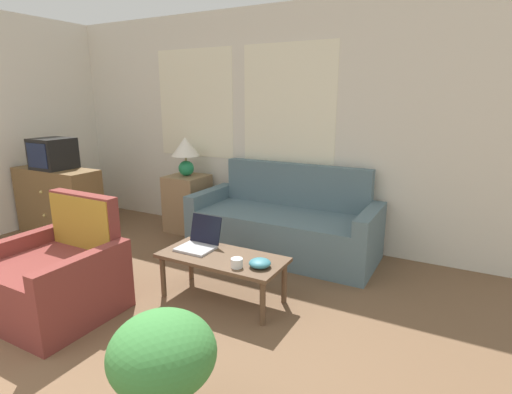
{
  "coord_description": "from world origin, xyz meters",
  "views": [
    {
      "loc": [
        2.39,
        -0.32,
        1.63
      ],
      "look_at": [
        0.72,
        2.76,
        0.75
      ],
      "focal_mm": 28.0,
      "sensor_mm": 36.0,
      "label": 1
    }
  ],
  "objects_px": {
    "laptop": "(200,241)",
    "potted_plant": "(163,361)",
    "coffee_table": "(222,261)",
    "table_lamp": "(186,151)",
    "cup_navy": "(237,263)",
    "television": "(53,154)",
    "armchair": "(58,279)",
    "couch": "(285,226)",
    "snack_bowl": "(260,263)"
  },
  "relations": [
    {
      "from": "coffee_table",
      "to": "laptop",
      "type": "height_order",
      "value": "laptop"
    },
    {
      "from": "coffee_table",
      "to": "snack_bowl",
      "type": "distance_m",
      "value": 0.38
    },
    {
      "from": "couch",
      "to": "television",
      "type": "xyz_separation_m",
      "value": [
        -2.65,
        -0.76,
        0.7
      ]
    },
    {
      "from": "cup_navy",
      "to": "potted_plant",
      "type": "distance_m",
      "value": 1.18
    },
    {
      "from": "cup_navy",
      "to": "television",
      "type": "bearing_deg",
      "value": 168.63
    },
    {
      "from": "television",
      "to": "potted_plant",
      "type": "distance_m",
      "value": 3.63
    },
    {
      "from": "table_lamp",
      "to": "laptop",
      "type": "bearing_deg",
      "value": -48.51
    },
    {
      "from": "couch",
      "to": "television",
      "type": "distance_m",
      "value": 2.85
    },
    {
      "from": "laptop",
      "to": "potted_plant",
      "type": "xyz_separation_m",
      "value": [
        0.77,
        -1.34,
        -0.03
      ]
    },
    {
      "from": "coffee_table",
      "to": "cup_navy",
      "type": "bearing_deg",
      "value": -31.23
    },
    {
      "from": "table_lamp",
      "to": "cup_navy",
      "type": "xyz_separation_m",
      "value": [
        1.58,
        -1.43,
        -0.58
      ]
    },
    {
      "from": "armchair",
      "to": "television",
      "type": "relative_size",
      "value": 2.15
    },
    {
      "from": "television",
      "to": "potted_plant",
      "type": "xyz_separation_m",
      "value": [
        3.14,
        -1.72,
        -0.58
      ]
    },
    {
      "from": "television",
      "to": "cup_navy",
      "type": "distance_m",
      "value": 2.97
    },
    {
      "from": "cup_navy",
      "to": "snack_bowl",
      "type": "relative_size",
      "value": 0.54
    },
    {
      "from": "couch",
      "to": "table_lamp",
      "type": "distance_m",
      "value": 1.55
    },
    {
      "from": "couch",
      "to": "potted_plant",
      "type": "height_order",
      "value": "couch"
    },
    {
      "from": "couch",
      "to": "laptop",
      "type": "bearing_deg",
      "value": -103.74
    },
    {
      "from": "armchair",
      "to": "potted_plant",
      "type": "xyz_separation_m",
      "value": [
        1.51,
        -0.52,
        0.14
      ]
    },
    {
      "from": "television",
      "to": "table_lamp",
      "type": "xyz_separation_m",
      "value": [
        1.28,
        0.85,
        0.01
      ]
    },
    {
      "from": "armchair",
      "to": "potted_plant",
      "type": "height_order",
      "value": "armchair"
    },
    {
      "from": "armchair",
      "to": "television",
      "type": "xyz_separation_m",
      "value": [
        -1.63,
        1.2,
        0.71
      ]
    },
    {
      "from": "couch",
      "to": "coffee_table",
      "type": "height_order",
      "value": "couch"
    },
    {
      "from": "television",
      "to": "armchair",
      "type": "bearing_deg",
      "value": -36.43
    },
    {
      "from": "cup_navy",
      "to": "potted_plant",
      "type": "height_order",
      "value": "potted_plant"
    },
    {
      "from": "laptop",
      "to": "cup_navy",
      "type": "relative_size",
      "value": 3.45
    },
    {
      "from": "potted_plant",
      "to": "cup_navy",
      "type": "bearing_deg",
      "value": 103.69
    },
    {
      "from": "television",
      "to": "snack_bowl",
      "type": "relative_size",
      "value": 2.46
    },
    {
      "from": "table_lamp",
      "to": "potted_plant",
      "type": "distance_m",
      "value": 3.23
    },
    {
      "from": "table_lamp",
      "to": "coffee_table",
      "type": "bearing_deg",
      "value": -43.64
    },
    {
      "from": "table_lamp",
      "to": "snack_bowl",
      "type": "bearing_deg",
      "value": -37.8
    },
    {
      "from": "table_lamp",
      "to": "television",
      "type": "bearing_deg",
      "value": -146.36
    },
    {
      "from": "couch",
      "to": "table_lamp",
      "type": "bearing_deg",
      "value": 176.24
    },
    {
      "from": "television",
      "to": "snack_bowl",
      "type": "bearing_deg",
      "value": -9.2
    },
    {
      "from": "table_lamp",
      "to": "cup_navy",
      "type": "distance_m",
      "value": 2.21
    },
    {
      "from": "armchair",
      "to": "laptop",
      "type": "distance_m",
      "value": 1.12
    },
    {
      "from": "table_lamp",
      "to": "laptop",
      "type": "height_order",
      "value": "table_lamp"
    },
    {
      "from": "couch",
      "to": "television",
      "type": "height_order",
      "value": "television"
    },
    {
      "from": "laptop",
      "to": "cup_navy",
      "type": "xyz_separation_m",
      "value": [
        0.49,
        -0.2,
        -0.02
      ]
    },
    {
      "from": "coffee_table",
      "to": "laptop",
      "type": "xyz_separation_m",
      "value": [
        -0.27,
        0.06,
        0.1
      ]
    },
    {
      "from": "coffee_table",
      "to": "potted_plant",
      "type": "relative_size",
      "value": 1.61
    },
    {
      "from": "armchair",
      "to": "snack_bowl",
      "type": "xyz_separation_m",
      "value": [
        1.39,
        0.71,
        0.14
      ]
    },
    {
      "from": "laptop",
      "to": "cup_navy",
      "type": "height_order",
      "value": "laptop"
    },
    {
      "from": "coffee_table",
      "to": "armchair",
      "type": "bearing_deg",
      "value": -143.17
    },
    {
      "from": "cup_navy",
      "to": "potted_plant",
      "type": "xyz_separation_m",
      "value": [
        0.28,
        -1.14,
        -0.01
      ]
    },
    {
      "from": "armchair",
      "to": "snack_bowl",
      "type": "relative_size",
      "value": 5.29
    },
    {
      "from": "laptop",
      "to": "cup_navy",
      "type": "distance_m",
      "value": 0.53
    },
    {
      "from": "coffee_table",
      "to": "television",
      "type": "bearing_deg",
      "value": 170.51
    },
    {
      "from": "snack_bowl",
      "to": "potted_plant",
      "type": "bearing_deg",
      "value": -84.08
    },
    {
      "from": "coffee_table",
      "to": "cup_navy",
      "type": "xyz_separation_m",
      "value": [
        0.22,
        -0.13,
        0.08
      ]
    }
  ]
}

